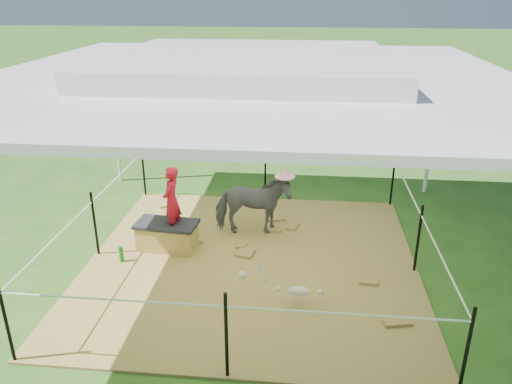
# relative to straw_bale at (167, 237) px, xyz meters

# --- Properties ---
(ground) EXTENTS (90.00, 90.00, 0.00)m
(ground) POSITION_rel_straw_bale_xyz_m (1.28, -0.27, -0.22)
(ground) COLOR #2D5919
(ground) RESTS_ON ground
(hay_patch) EXTENTS (4.60, 4.60, 0.03)m
(hay_patch) POSITION_rel_straw_bale_xyz_m (1.28, -0.27, -0.20)
(hay_patch) COLOR brown
(hay_patch) RESTS_ON ground
(canopy_tent) EXTENTS (6.30, 6.30, 2.90)m
(canopy_tent) POSITION_rel_straw_bale_xyz_m (1.28, -0.27, 2.48)
(canopy_tent) COLOR silver
(canopy_tent) RESTS_ON ground
(rope_fence) EXTENTS (4.54, 4.54, 1.00)m
(rope_fence) POSITION_rel_straw_bale_xyz_m (1.28, -0.27, 0.43)
(rope_fence) COLOR black
(rope_fence) RESTS_ON ground
(straw_bale) EXTENTS (0.87, 0.50, 0.37)m
(straw_bale) POSITION_rel_straw_bale_xyz_m (0.00, 0.00, 0.00)
(straw_bale) COLOR #AF8C3F
(straw_bale) RESTS_ON hay_patch
(dark_cloth) EXTENTS (0.93, 0.55, 0.05)m
(dark_cloth) POSITION_rel_straw_bale_xyz_m (0.00, 0.00, 0.21)
(dark_cloth) COLOR black
(dark_cloth) RESTS_ON straw_bale
(woman) EXTENTS (0.27, 0.39, 1.01)m
(woman) POSITION_rel_straw_bale_xyz_m (0.10, 0.00, 0.69)
(woman) COLOR red
(woman) RESTS_ON straw_bale
(green_bottle) EXTENTS (0.07, 0.07, 0.23)m
(green_bottle) POSITION_rel_straw_bale_xyz_m (-0.55, -0.45, -0.07)
(green_bottle) COLOR #1A781A
(green_bottle) RESTS_ON hay_patch
(pony) EXTENTS (1.22, 0.68, 0.98)m
(pony) POSITION_rel_straw_bale_xyz_m (1.20, 0.60, 0.30)
(pony) COLOR #47484C
(pony) RESTS_ON hay_patch
(pink_hat) EXTENTS (0.30, 0.30, 0.14)m
(pink_hat) POSITION_rel_straw_bale_xyz_m (1.20, 0.60, 0.86)
(pink_hat) COLOR pink
(pink_hat) RESTS_ON pony
(foal) EXTENTS (0.84, 0.49, 0.46)m
(foal) POSITION_rel_straw_bale_xyz_m (1.97, -1.25, 0.04)
(foal) COLOR beige
(foal) RESTS_ON hay_patch
(trash_barrel) EXTENTS (0.73, 0.73, 0.88)m
(trash_barrel) POSITION_rel_straw_bale_xyz_m (5.30, 6.31, 0.22)
(trash_barrel) COLOR blue
(trash_barrel) RESTS_ON ground
(picnic_table_near) EXTENTS (2.04, 1.77, 0.71)m
(picnic_table_near) POSITION_rel_straw_bale_xyz_m (2.61, 7.61, 0.14)
(picnic_table_near) COLOR brown
(picnic_table_near) RESTS_ON ground
(picnic_table_far) EXTENTS (1.87, 1.53, 0.69)m
(picnic_table_far) POSITION_rel_straw_bale_xyz_m (6.43, 8.55, 0.13)
(picnic_table_far) COLOR brown
(picnic_table_far) RESTS_ON ground
(distant_person) EXTENTS (0.77, 0.70, 1.28)m
(distant_person) POSITION_rel_straw_bale_xyz_m (4.11, 7.23, 0.42)
(distant_person) COLOR #2D69AC
(distant_person) RESTS_ON ground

